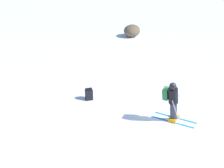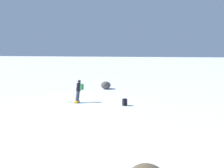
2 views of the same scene
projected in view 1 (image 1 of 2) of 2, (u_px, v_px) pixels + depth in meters
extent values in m
plane|color=white|center=(174.00, 119.00, 11.56)|extent=(300.00, 300.00, 0.00)
cube|color=#1E7AC6|center=(172.00, 122.00, 11.37)|extent=(0.14, 1.63, 0.01)
cube|color=#1E7AC6|center=(176.00, 118.00, 11.65)|extent=(0.14, 1.63, 0.01)
cube|color=orange|center=(172.00, 120.00, 11.34)|extent=(0.15, 0.28, 0.12)
cube|color=orange|center=(176.00, 116.00, 11.62)|extent=(0.15, 0.28, 0.12)
cylinder|color=#2D3342|center=(174.00, 110.00, 11.19)|extent=(0.47, 0.27, 0.81)
cylinder|color=black|center=(173.00, 96.00, 10.77)|extent=(0.51, 0.35, 0.67)
sphere|color=tan|center=(173.00, 87.00, 10.52)|extent=(0.28, 0.22, 0.27)
sphere|color=black|center=(173.00, 86.00, 10.50)|extent=(0.32, 0.26, 0.31)
cube|color=#236633|center=(166.00, 93.00, 10.87)|extent=(0.40, 0.19, 0.50)
cylinder|color=#B7B7BC|center=(178.00, 117.00, 10.69)|extent=(0.13, 0.52, 1.07)
cylinder|color=#B7B7BC|center=(185.00, 105.00, 11.33)|extent=(0.77, 0.55, 1.20)
cube|color=black|center=(89.00, 95.00, 12.93)|extent=(0.37, 0.37, 0.44)
cube|color=black|center=(89.00, 89.00, 12.82)|extent=(0.33, 0.33, 0.06)
ellipsoid|color=brown|center=(132.00, 31.00, 21.63)|extent=(1.29, 1.10, 0.84)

